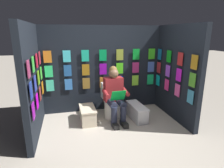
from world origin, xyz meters
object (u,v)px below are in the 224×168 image
object	(u,v)px
comic_longbox_far	(88,115)
person_reading	(115,94)
toilet	(112,103)
comic_longbox_near	(137,112)

from	to	relation	value
comic_longbox_far	person_reading	bearing A→B (deg)	173.36
toilet	comic_longbox_near	size ratio (longest dim) A/B	1.09
person_reading	comic_longbox_near	bearing A→B (deg)	171.55
toilet	comic_longbox_far	bearing A→B (deg)	12.74
toilet	person_reading	size ratio (longest dim) A/B	0.65
comic_longbox_near	comic_longbox_far	xyz separation A→B (m)	(1.09, -0.10, -0.00)
toilet	comic_longbox_far	xyz separation A→B (m)	(0.57, 0.17, -0.16)
person_reading	comic_longbox_far	size ratio (longest dim) A/B	1.99
comic_longbox_near	comic_longbox_far	size ratio (longest dim) A/B	1.18
person_reading	comic_longbox_far	distance (m)	0.73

